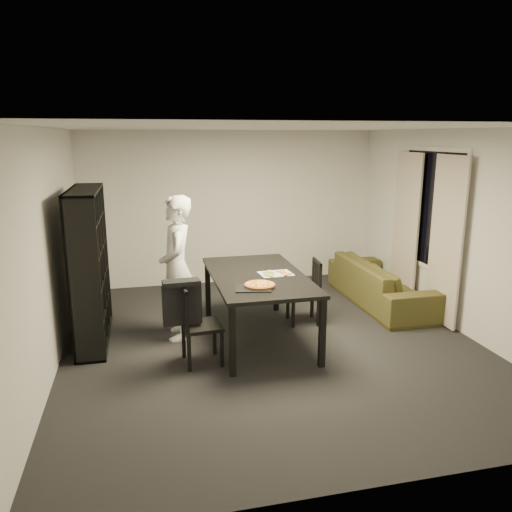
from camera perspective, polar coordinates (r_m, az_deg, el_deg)
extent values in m
cube|color=black|center=(6.34, 1.77, -9.73)|extent=(5.00, 5.50, 0.01)
cube|color=white|center=(5.82, 1.96, 14.47)|extent=(5.00, 5.50, 0.01)
cube|color=silver|center=(8.59, -2.90, 5.49)|extent=(5.00, 0.01, 2.60)
cube|color=silver|center=(3.47, 13.77, -7.31)|extent=(5.00, 0.01, 2.60)
cube|color=silver|center=(5.84, -22.59, 0.56)|extent=(0.01, 5.50, 2.60)
cube|color=silver|center=(7.01, 22.03, 2.66)|extent=(0.01, 5.50, 2.60)
cube|color=black|center=(7.46, 19.45, 5.05)|extent=(0.02, 1.40, 1.60)
cube|color=white|center=(7.46, 19.42, 5.05)|extent=(0.03, 1.52, 1.72)
cube|color=#BFB1A3|center=(7.05, 20.89, 1.56)|extent=(0.03, 0.70, 2.25)
cube|color=#BFB1A3|center=(7.91, 16.74, 3.12)|extent=(0.03, 0.70, 2.25)
cube|color=black|center=(6.45, -18.47, -1.13)|extent=(0.35, 1.50, 1.90)
cube|color=black|center=(6.18, 0.21, -2.31)|extent=(1.12, 2.01, 0.04)
cube|color=black|center=(5.34, -2.74, -9.73)|extent=(0.07, 0.07, 0.79)
cube|color=black|center=(5.60, 7.58, -8.72)|extent=(0.07, 0.07, 0.79)
cube|color=black|center=(7.11, -5.53, -3.75)|extent=(0.07, 0.07, 0.79)
cube|color=black|center=(7.30, 2.33, -3.23)|extent=(0.07, 0.07, 0.79)
cube|color=black|center=(5.67, -6.21, -7.96)|extent=(0.46, 0.46, 0.04)
cube|color=black|center=(5.55, -8.23, -5.76)|extent=(0.07, 0.43, 0.46)
cube|color=black|center=(5.49, -8.31, -3.71)|extent=(0.06, 0.41, 0.05)
cube|color=black|center=(5.63, -3.92, -10.59)|extent=(0.04, 0.04, 0.42)
cube|color=black|center=(5.96, -4.77, -9.20)|extent=(0.04, 0.04, 0.42)
cube|color=black|center=(5.57, -7.64, -10.99)|extent=(0.04, 0.04, 0.42)
cube|color=black|center=(5.90, -8.27, -9.55)|extent=(0.04, 0.04, 0.42)
cube|color=black|center=(6.85, 5.42, -4.26)|extent=(0.44, 0.44, 0.04)
cube|color=black|center=(6.83, 6.96, -2.29)|extent=(0.07, 0.41, 0.44)
cube|color=black|center=(6.78, 7.01, -0.67)|extent=(0.06, 0.39, 0.05)
cube|color=black|center=(7.05, 3.66, -5.59)|extent=(0.04, 0.04, 0.40)
cube|color=black|center=(6.72, 4.26, -6.55)|extent=(0.04, 0.04, 0.40)
cube|color=black|center=(7.12, 6.42, -5.43)|extent=(0.04, 0.04, 0.40)
cube|color=black|center=(6.80, 7.15, -6.38)|extent=(0.04, 0.04, 0.40)
cube|color=black|center=(5.54, -8.45, -5.53)|extent=(0.43, 0.11, 0.46)
cube|color=black|center=(5.47, -8.54, -3.02)|extent=(0.42, 0.21, 0.05)
imported|color=white|center=(6.28, -9.04, -1.38)|extent=(0.46, 0.68, 1.81)
cube|color=black|center=(5.61, -0.34, -3.67)|extent=(0.45, 0.39, 0.01)
cylinder|color=brown|center=(5.66, 0.42, -3.34)|extent=(0.35, 0.35, 0.02)
cylinder|color=gold|center=(5.65, 0.42, -3.19)|extent=(0.31, 0.31, 0.01)
cube|color=silver|center=(6.19, 2.28, -2.03)|extent=(0.42, 0.33, 0.01)
imported|color=#3F3E19|center=(7.86, 14.15, -2.96)|extent=(0.87, 2.23, 0.65)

